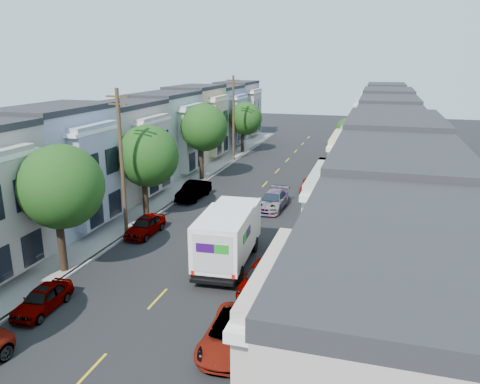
# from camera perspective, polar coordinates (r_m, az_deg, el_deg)

# --- Properties ---
(ground) EXTENTS (160.00, 160.00, 0.00)m
(ground) POSITION_cam_1_polar(r_m,az_deg,el_deg) (30.08, -4.96, -7.58)
(ground) COLOR black
(ground) RESTS_ON ground
(road_slab) EXTENTS (12.00, 70.00, 0.02)m
(road_slab) POSITION_cam_1_polar(r_m,az_deg,el_deg) (43.59, 2.13, -0.02)
(road_slab) COLOR black
(road_slab) RESTS_ON ground
(curb_left) EXTENTS (0.30, 70.00, 0.15)m
(curb_left) POSITION_cam_1_polar(r_m,az_deg,el_deg) (45.37, -5.29, 0.64)
(curb_left) COLOR gray
(curb_left) RESTS_ON ground
(curb_right) EXTENTS (0.30, 70.00, 0.15)m
(curb_right) POSITION_cam_1_polar(r_m,az_deg,el_deg) (42.56, 10.05, -0.56)
(curb_right) COLOR gray
(curb_right) RESTS_ON ground
(sidewalk_left) EXTENTS (2.60, 70.00, 0.15)m
(sidewalk_left) POSITION_cam_1_polar(r_m,az_deg,el_deg) (45.85, -6.81, 0.76)
(sidewalk_left) COLOR gray
(sidewalk_left) RESTS_ON ground
(sidewalk_right) EXTENTS (2.60, 70.00, 0.15)m
(sidewalk_right) POSITION_cam_1_polar(r_m,az_deg,el_deg) (42.46, 11.80, -0.70)
(sidewalk_right) COLOR gray
(sidewalk_right) RESTS_ON ground
(centerline) EXTENTS (0.12, 70.00, 0.01)m
(centerline) POSITION_cam_1_polar(r_m,az_deg,el_deg) (43.59, 2.13, -0.04)
(centerline) COLOR gold
(centerline) RESTS_ON ground
(townhouse_row_left) EXTENTS (5.00, 70.00, 8.50)m
(townhouse_row_left) POSITION_cam_1_polar(r_m,az_deg,el_deg) (47.45, -11.03, 1.00)
(townhouse_row_left) COLOR #8595AA
(townhouse_row_left) RESTS_ON ground
(townhouse_row_right) EXTENTS (5.00, 70.00, 8.50)m
(townhouse_row_right) POSITION_cam_1_polar(r_m,az_deg,el_deg) (42.40, 16.91, -1.19)
(townhouse_row_right) COLOR #8595AA
(townhouse_row_right) RESTS_ON ground
(tree_b) EXTENTS (4.70, 4.70, 7.56)m
(tree_b) POSITION_cam_1_polar(r_m,az_deg,el_deg) (27.56, -21.11, 0.59)
(tree_b) COLOR black
(tree_b) RESTS_ON ground
(tree_c) EXTENTS (4.70, 4.70, 7.28)m
(tree_c) POSITION_cam_1_polar(r_m,az_deg,el_deg) (36.06, -11.32, 4.31)
(tree_c) COLOR black
(tree_c) RESTS_ON ground
(tree_d) EXTENTS (4.70, 4.70, 7.78)m
(tree_d) POSITION_cam_1_polar(r_m,az_deg,el_deg) (46.96, -4.48, 7.82)
(tree_d) COLOR black
(tree_d) RESTS_ON ground
(tree_e) EXTENTS (4.28, 4.28, 6.69)m
(tree_e) POSITION_cam_1_polar(r_m,az_deg,el_deg) (61.42, 0.59, 8.93)
(tree_e) COLOR black
(tree_e) RESTS_ON ground
(tree_far_r) EXTENTS (3.10, 3.10, 5.24)m
(tree_far_r) POSITION_cam_1_polar(r_m,az_deg,el_deg) (57.80, 12.95, 7.22)
(tree_far_r) COLOR black
(tree_far_r) RESTS_ON ground
(utility_pole_near) EXTENTS (1.60, 0.26, 10.00)m
(utility_pole_near) POSITION_cam_1_polar(r_m,az_deg,el_deg) (32.91, -14.22, 3.48)
(utility_pole_near) COLOR #42301E
(utility_pole_near) RESTS_ON ground
(utility_pole_far) EXTENTS (1.60, 0.26, 10.00)m
(utility_pole_far) POSITION_cam_1_polar(r_m,az_deg,el_deg) (56.55, -0.80, 8.98)
(utility_pole_far) COLOR #42301E
(utility_pole_far) RESTS_ON ground
(fedex_truck) EXTENTS (2.72, 7.07, 3.39)m
(fedex_truck) POSITION_cam_1_polar(r_m,az_deg,el_deg) (27.98, -1.45, -5.18)
(fedex_truck) COLOR white
(fedex_truck) RESTS_ON ground
(lead_sedan) EXTENTS (2.27, 4.88, 1.43)m
(lead_sedan) POSITION_cam_1_polar(r_m,az_deg,el_deg) (38.62, 4.01, -1.06)
(lead_sedan) COLOR black
(lead_sedan) RESTS_ON ground
(parked_left_b) EXTENTS (1.59, 3.84, 1.23)m
(parked_left_b) POSITION_cam_1_polar(r_m,az_deg,el_deg) (25.43, -22.94, -11.94)
(parked_left_b) COLOR #090E35
(parked_left_b) RESTS_ON ground
(parked_left_c) EXTENTS (1.67, 4.16, 1.34)m
(parked_left_c) POSITION_cam_1_polar(r_m,az_deg,el_deg) (33.61, -11.49, -4.06)
(parked_left_c) COLOR gray
(parked_left_c) RESTS_ON ground
(parked_left_d) EXTENTS (1.82, 4.59, 1.51)m
(parked_left_d) POSITION_cam_1_polar(r_m,az_deg,el_deg) (41.52, -5.67, 0.16)
(parked_left_d) COLOR maroon
(parked_left_d) RESTS_ON ground
(parked_right_a) EXTENTS (2.29, 4.72, 1.29)m
(parked_right_a) POSITION_cam_1_polar(r_m,az_deg,el_deg) (20.85, -1.11, -16.93)
(parked_right_a) COLOR #343739
(parked_right_a) RESTS_ON ground
(parked_right_b) EXTENTS (2.11, 4.57, 1.44)m
(parked_right_b) POSITION_cam_1_polar(r_m,az_deg,el_deg) (25.53, 2.70, -10.22)
(parked_right_b) COLOR silver
(parked_right_b) RESTS_ON ground
(parked_right_c) EXTENTS (2.25, 4.49, 1.22)m
(parked_right_c) POSITION_cam_1_polar(r_m,az_deg,el_deg) (43.72, 8.78, 0.66)
(parked_right_c) COLOR black
(parked_right_c) RESTS_ON ground
(parked_right_d) EXTENTS (1.61, 3.76, 1.22)m
(parked_right_d) POSITION_cam_1_polar(r_m,az_deg,el_deg) (53.32, 10.23, 3.35)
(parked_right_d) COLOR black
(parked_right_d) RESTS_ON ground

